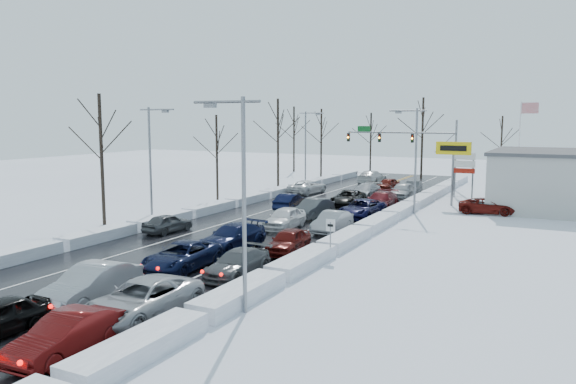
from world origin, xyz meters
The scene contains 45 objects.
ground centered at (0.00, 0.00, 0.00)m, with size 160.00×160.00×0.00m, color silver.
road_surface centered at (0.00, 2.00, 0.01)m, with size 14.00×84.00×0.01m, color black.
snow_bank_left centered at (-7.60, 2.00, 0.00)m, with size 1.53×72.00×0.73m, color white.
snow_bank_right centered at (7.60, 2.00, 0.00)m, with size 1.53×72.00×0.73m, color white.
traffic_signal_mast centered at (3.45, 27.99, 5.48)m, with size 13.28×0.39×8.00m.
tires_plus_sign centered at (10.50, 15.99, 4.99)m, with size 3.20×0.34×6.00m.
used_vehicles_sign centered at (10.50, 22.00, 3.32)m, with size 2.20×0.22×4.65m.
speed_limit_sign centered at (8.20, -8.00, 1.63)m, with size 0.55×0.09×2.35m.
flagpole centered at (15.17, 30.00, 5.93)m, with size 1.87×1.20×10.00m.
streetlight_se centered at (8.30, -18.00, 5.31)m, with size 3.20×0.25×9.00m.
streetlight_ne centered at (8.30, 10.00, 5.31)m, with size 3.20×0.25×9.00m.
streetlight_sw centered at (-8.30, -4.00, 5.31)m, with size 3.20×0.25×9.00m.
streetlight_nw centered at (-8.30, 24.00, 5.31)m, with size 3.20×0.25×9.00m.
tree_left_b centered at (-11.50, -6.00, 6.99)m, with size 4.00×4.00×10.00m.
tree_left_c centered at (-10.50, 8.00, 5.94)m, with size 3.40×3.40×8.50m.
tree_left_d centered at (-11.20, 22.00, 7.33)m, with size 4.20×4.20×10.50m.
tree_left_e centered at (-10.80, 34.00, 6.64)m, with size 3.80×3.80×9.50m.
tree_far_a centered at (-18.00, 40.00, 6.99)m, with size 4.00×4.00×10.00m.
tree_far_b centered at (-6.00, 41.00, 6.29)m, with size 3.60×3.60×9.00m.
tree_far_c centered at (2.00, 39.00, 7.68)m, with size 4.40×4.40×11.00m.
tree_far_d centered at (12.00, 40.50, 5.94)m, with size 3.40×3.40×8.50m.
queued_car_1 centered at (1.86, -20.09, 0.00)m, with size 1.81×5.18×1.71m, color #9C9EA3.
queued_car_2 centered at (1.90, -13.71, 0.00)m, with size 2.44×5.29×1.47m, color black.
queued_car_3 centered at (1.73, -8.42, 0.00)m, with size 2.18×5.35×1.55m, color black.
queued_car_4 centered at (1.63, -1.10, 0.00)m, with size 1.90×4.71×1.61m, color white.
queued_car_5 centered at (1.61, 4.10, 0.00)m, with size 1.65×4.74×1.56m, color #414446.
queued_car_6 centered at (1.88, 11.34, 0.00)m, with size 2.46×5.34×1.48m, color black.
queued_car_7 centered at (1.58, 17.13, 0.00)m, with size 2.07×5.10×1.48m, color #9EA0A5.
queued_car_8 centered at (1.73, 24.39, 0.00)m, with size 1.65×4.10×1.40m, color #54110B.
queued_car_9 centered at (5.32, -24.52, 0.00)m, with size 1.55×4.45×1.47m, color #520B0B.
queued_car_10 centered at (5.12, -20.49, 0.00)m, with size 2.60×5.64×1.57m, color #A2A5AA.
queued_car_11 centered at (5.30, -13.50, 0.00)m, with size 1.89×4.66×1.35m, color #46494C.
queued_car_12 centered at (5.33, -7.74, 0.00)m, with size 1.74×4.33×1.48m, color #4B0D0A.
queued_car_13 centered at (5.26, -0.64, 0.00)m, with size 1.57×4.51×1.49m, color gray.
queued_car_14 centered at (5.21, 5.92, 0.00)m, with size 2.51×5.44×1.51m, color black.
queued_car_15 centered at (5.35, 10.53, 0.00)m, with size 2.27×5.59×1.62m, color #44090E.
queued_car_16 centered at (5.23, 18.05, 0.00)m, with size 2.01×5.01×1.71m, color #9FA2A6.
queued_car_17 centered at (5.06, 22.78, 0.00)m, with size 1.43×4.11×1.36m, color #424447.
oncoming_car_0 centered at (-1.94, 6.85, 0.00)m, with size 1.57×4.51×1.49m, color black.
oncoming_car_1 centered at (-5.22, 17.62, 0.00)m, with size 2.45×5.31×1.48m, color white.
oncoming_car_2 centered at (-1.95, 29.68, 0.00)m, with size 2.38×5.86×1.70m, color silver.
oncoming_car_3 centered at (-5.25, -6.11, 0.00)m, with size 1.61×3.99×1.36m, color #434548.
parked_car_0 centered at (14.18, 12.65, 0.00)m, with size 2.23×4.83×1.34m, color #530F0B.
parked_car_1 centered at (17.13, 14.79, 0.00)m, with size 1.89×4.65×1.35m, color black.
parked_car_2 centered at (15.18, 21.03, 0.00)m, with size 1.59×3.94×1.34m, color black.
Camera 1 is at (20.48, -37.52, 8.10)m, focal length 35.00 mm.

